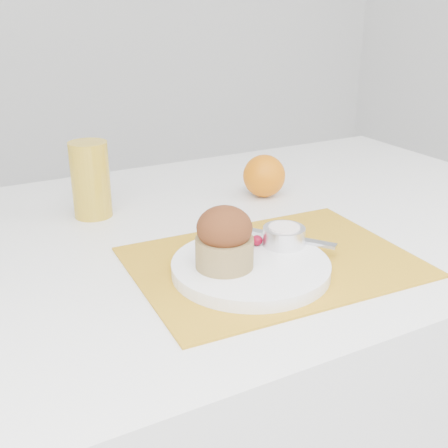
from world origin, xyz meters
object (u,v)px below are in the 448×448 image
table (249,390)px  juice_glass (91,180)px  plate (251,267)px  muffin (224,239)px  orange (264,176)px

table → juice_glass: 0.53m
table → plate: 0.44m
table → plate: plate is taller
table → muffin: size_ratio=13.31×
plate → juice_glass: (-0.13, 0.33, 0.06)m
juice_glass → orange: bearing=-9.4°
table → orange: 0.44m
orange → muffin: bearing=-130.6°
orange → muffin: (-0.24, -0.28, 0.02)m
plate → orange: orange is taller
plate → muffin: 0.06m
plate → table: bearing=58.2°
orange → muffin: size_ratio=0.92×
orange → plate: bearing=-125.1°
muffin → plate: bearing=-7.3°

